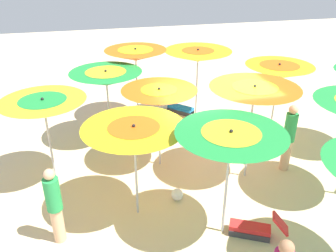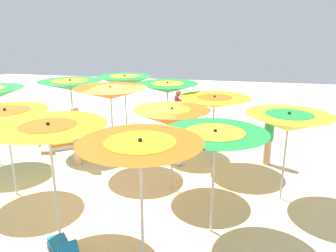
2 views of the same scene
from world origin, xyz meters
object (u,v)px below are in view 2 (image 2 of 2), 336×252
beach_umbrella_9 (288,122)px  beachgoer_0 (76,134)px  beachgoer_2 (268,137)px  beach_umbrella_0 (125,82)px  beach_umbrella_11 (140,152)px  beach_umbrella_4 (111,93)px  beach_umbrella_10 (215,141)px  beach_umbrella_1 (70,85)px  beach_umbrella_3 (167,88)px  beachgoer_1 (178,111)px  lounger_1 (153,141)px  lounger_0 (59,143)px  lounger_2 (63,252)px  beach_umbrella_6 (214,102)px  beach_umbrella_5 (6,119)px  beach_ball (180,161)px  beach_umbrella_8 (49,134)px  beach_umbrella_7 (172,117)px

beach_umbrella_9 → beachgoer_0: (-0.91, -5.92, -1.00)m
beachgoer_2 → beachgoer_0: bearing=-159.1°
beach_umbrella_0 → beach_umbrella_11: bearing=21.4°
beach_umbrella_4 → beach_umbrella_10: bearing=49.9°
beach_umbrella_1 → beach_umbrella_3: beach_umbrella_1 is taller
beachgoer_0 → beachgoer_1: beachgoer_0 is taller
beach_umbrella_10 → lounger_1: size_ratio=1.92×
beach_umbrella_3 → beach_umbrella_9: 4.43m
beachgoer_0 → lounger_0: bearing=-117.2°
lounger_2 → beach_umbrella_6: bearing=-68.0°
beach_umbrella_5 → lounger_1: bearing=148.7°
beach_umbrella_6 → lounger_0: bearing=-92.7°
beach_umbrella_1 → beach_umbrella_10: 6.48m
beach_umbrella_6 → beachgoer_2: size_ratio=1.30×
beach_umbrella_3 → beach_ball: (1.22, 0.66, -2.04)m
beach_umbrella_6 → lounger_0: 5.66m
beachgoer_0 → beach_umbrella_11: bearing=51.9°
beach_umbrella_5 → beach_umbrella_10: 5.08m
beach_umbrella_5 → beachgoer_1: bearing=152.6°
lounger_2 → beach_ball: (-4.78, 1.25, -0.07)m
beach_umbrella_3 → beachgoer_2: 3.57m
beach_umbrella_1 → lounger_0: bearing=-68.0°
beach_umbrella_3 → beachgoer_1: (-2.09, -0.03, -1.28)m
beach_umbrella_3 → beach_umbrella_5: beach_umbrella_3 is taller
beach_umbrella_8 → beach_ball: bearing=157.4°
beach_umbrella_11 → lounger_2: (0.13, -1.46, -2.00)m
beach_umbrella_5 → lounger_0: size_ratio=1.88×
beach_umbrella_6 → beach_umbrella_9: beach_umbrella_9 is taller
beach_umbrella_5 → beach_umbrella_11: bearing=63.7°
beach_umbrella_8 → lounger_0: beach_umbrella_8 is taller
beachgoer_1 → beach_ball: size_ratio=6.13×
lounger_0 → beach_umbrella_10: bearing=-72.3°
beach_umbrella_1 → beach_umbrella_5: 3.38m
beach_umbrella_4 → beach_umbrella_6: 3.03m
beach_umbrella_6 → beachgoer_0: bearing=-78.4°
beach_umbrella_7 → beachgoer_1: size_ratio=1.29×
beachgoer_0 → lounger_2: bearing=36.4°
lounger_1 → beach_umbrella_6: bearing=-2.2°
beach_umbrella_4 → beach_umbrella_8: (3.59, 0.23, -0.08)m
beach_umbrella_10 → beachgoer_1: bearing=-163.4°
beach_ball → beach_umbrella_11: bearing=2.5°
beach_umbrella_3 → beach_umbrella_10: beach_umbrella_3 is taller
lounger_0 → beachgoer_1: size_ratio=0.69×
beach_umbrella_0 → beach_umbrella_7: 5.17m
beach_umbrella_0 → beach_ball: beach_umbrella_0 is taller
beach_umbrella_6 → beach_ball: (0.23, -0.97, -1.85)m
beach_umbrella_9 → beachgoer_2: size_ratio=1.32×
beach_umbrella_3 → lounger_1: (-0.26, -0.59, -1.98)m
beach_umbrella_0 → beach_umbrella_10: (6.01, 3.96, -0.10)m
beach_umbrella_10 → beachgoer_1: 6.92m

